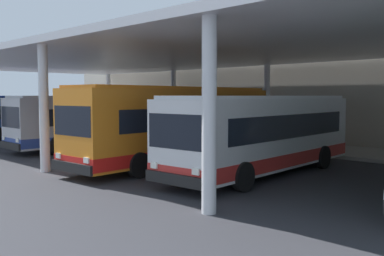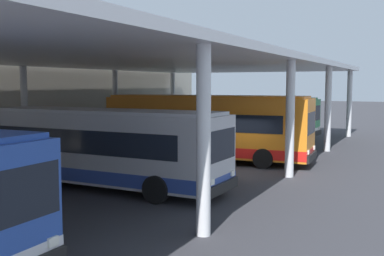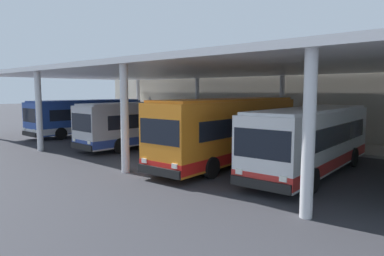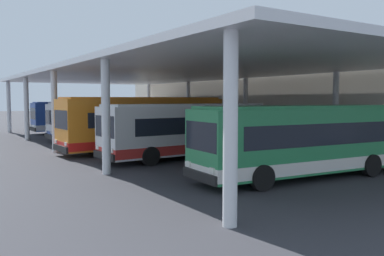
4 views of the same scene
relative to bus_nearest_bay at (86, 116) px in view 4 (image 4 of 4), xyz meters
name	(u,v)px [view 4 (image 4 of 4)]	position (x,y,z in m)	size (l,w,h in m)	color
ground_plane	(93,150)	(14.44, -4.22, -1.66)	(200.00, 200.00, 0.00)	#333338
platform_kerb	(229,139)	(14.44, 7.53, -1.57)	(42.00, 4.50, 0.18)	#A39E93
station_building_facade	(259,96)	(14.44, 10.78, 2.07)	(48.00, 1.60, 7.46)	beige
canopy_shelter	(163,74)	(14.44, 1.28, 3.63)	(40.00, 17.00, 5.55)	silver
bus_nearest_bay	(86,116)	(0.00, 0.00, 0.00)	(2.75, 10.54, 3.17)	#284CA8
bus_second_bay	(113,120)	(8.92, -0.57, 0.00)	(2.88, 10.58, 3.17)	#B7B7BC
bus_middle_bay	(145,123)	(16.97, -1.49, 0.19)	(3.15, 11.45, 3.57)	orange
bus_far_bay	(188,130)	(21.32, -0.83, 0.00)	(3.12, 10.65, 3.17)	white
bus_departing	(304,140)	(29.21, 0.24, 0.00)	(3.26, 10.68, 3.17)	#28844C
bench_waiting	(250,135)	(17.01, 7.59, -0.99)	(1.80, 0.45, 0.92)	brown
trash_bin	(230,132)	(14.54, 7.57, -0.98)	(0.52, 0.52, 0.98)	#33383D
banner_sign	(148,112)	(0.93, 6.72, 0.32)	(0.70, 0.12, 3.20)	#B2B2B7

